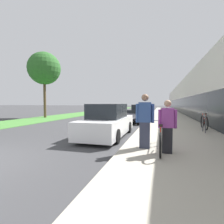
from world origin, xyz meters
TOP-DOWN VIEW (x-y plane):
  - sidewalk_slab at (5.97, 21.00)m, footprint 4.12×70.00m
  - storefront_facade at (13.07, 29.00)m, footprint 10.01×70.00m
  - lawn_strip at (-6.45, 25.00)m, footprint 4.27×70.00m
  - tandem_bicycle at (5.18, 2.63)m, footprint 0.52×2.38m
  - person_rider at (5.37, 2.34)m, footprint 0.53×0.21m
  - person_bystander at (4.68, 2.75)m, footprint 0.60×0.24m
  - bike_rack_hoop at (7.30, 6.69)m, footprint 0.05×0.60m
  - cruiser_bike_nearest at (7.57, 7.92)m, footprint 0.52×1.71m
  - parked_sedan_curbside at (2.69, 5.09)m, footprint 1.78×4.64m
  - vintage_roadster_curbside at (2.80, 11.10)m, footprint 1.81×4.18m
  - parked_sedan_far at (2.70, 17.46)m, footprint 1.75×4.65m
  - street_tree_far at (-7.22, 13.58)m, footprint 3.52×3.52m

SIDE VIEW (x-z plane):
  - lawn_strip at x=-6.45m, z-range 0.00..0.03m
  - sidewalk_slab at x=5.97m, z-range 0.00..0.16m
  - vintage_roadster_curbside at x=2.80m, z-range -0.07..0.97m
  - tandem_bicycle at x=5.18m, z-range 0.09..0.97m
  - cruiser_bike_nearest at x=7.57m, z-range 0.08..1.00m
  - parked_sedan_far at x=2.70m, z-range -0.07..1.38m
  - bike_rack_hoop at x=7.30m, z-range 0.25..1.09m
  - parked_sedan_curbside at x=2.69m, z-range -0.08..1.51m
  - person_rider at x=5.37m, z-range 0.16..1.73m
  - person_bystander at x=4.68m, z-range 0.16..1.93m
  - storefront_facade at x=13.07m, z-range 0.00..4.97m
  - street_tree_far at x=-7.22m, z-range 1.81..9.00m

